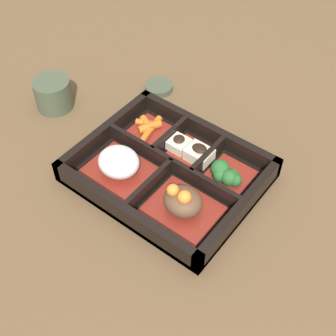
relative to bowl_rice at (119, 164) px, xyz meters
The scene contains 10 objects.
ground_plane 0.09m from the bowl_rice, 144.22° to the right, with size 3.00×3.00×0.00m, color brown.
bento_base 0.08m from the bowl_rice, 144.22° to the right, with size 0.29×0.24×0.01m.
bento_rim 0.08m from the bowl_rice, 142.34° to the right, with size 0.29×0.24×0.04m.
bowl_stew 0.13m from the bowl_rice, behind, with size 0.11×0.09×0.06m.
bowl_rice is the anchor object (origin of this frame).
bowl_greens 0.17m from the bowl_rice, 147.62° to the right, with size 0.07×0.07×0.04m.
bowl_tofu 0.12m from the bowl_rice, 124.17° to the right, with size 0.08×0.07×0.03m.
bowl_carrots 0.11m from the bowl_rice, 77.61° to the right, with size 0.07×0.07×0.02m.
tea_cup 0.23m from the bowl_rice, 15.15° to the right, with size 0.07×0.07×0.06m.
sauce_dish 0.24m from the bowl_rice, 67.27° to the right, with size 0.06×0.06×0.01m.
Camera 1 is at (-0.31, 0.40, 0.60)m, focal length 50.00 mm.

